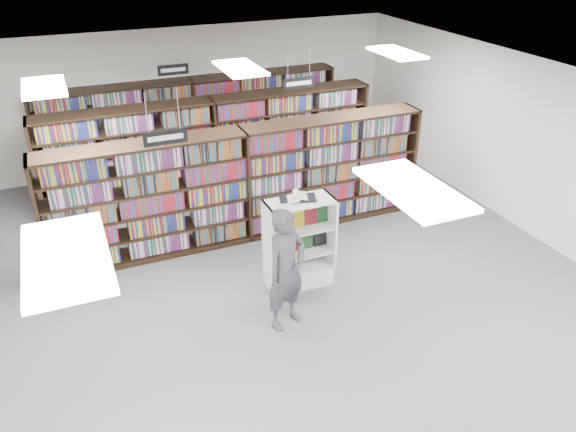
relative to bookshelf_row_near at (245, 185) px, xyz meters
name	(u,v)px	position (x,y,z in m)	size (l,w,h in m)	color
floor	(287,292)	(0.00, -2.00, -1.05)	(12.00, 12.00, 0.00)	#4E4E52
ceiling	(287,98)	(0.00, -2.00, 2.15)	(10.00, 12.00, 0.10)	white
wall_back	(189,97)	(0.00, 4.00, 0.55)	(10.00, 0.10, 3.20)	white
wall_right	(545,155)	(5.00, -2.00, 0.55)	(0.10, 12.00, 3.20)	white
bookshelf_row_near	(245,185)	(0.00, 0.00, 0.00)	(7.00, 0.60, 2.10)	black
bookshelf_row_mid	(214,148)	(0.00, 2.00, 0.00)	(7.00, 0.60, 2.10)	black
bookshelf_row_far	(194,123)	(0.00, 3.70, 0.00)	(7.00, 0.60, 2.10)	black
aisle_sign_left	(165,136)	(-1.50, -1.00, 1.48)	(0.65, 0.02, 0.80)	#B2B2B7
aisle_sign_right	(299,82)	(1.50, 1.00, 1.48)	(0.65, 0.02, 0.80)	#B2B2B7
aisle_sign_center	(173,69)	(-0.50, 3.00, 1.48)	(0.65, 0.02, 0.80)	#B2B2B7
troffer_front_left	(66,257)	(-3.00, -5.00, 2.11)	(0.60, 1.20, 0.04)	white
troffer_front_center	(413,189)	(0.00, -5.00, 2.11)	(0.60, 1.20, 0.04)	white
troffer_back_left	(44,87)	(-3.00, 0.00, 2.11)	(0.60, 1.20, 0.04)	white
troffer_back_center	(240,68)	(0.00, 0.00, 2.11)	(0.60, 1.20, 0.04)	white
troffer_back_right	(396,53)	(3.00, 0.00, 2.11)	(0.60, 1.20, 0.04)	white
endcap_display	(298,256)	(0.29, -1.79, -0.55)	(1.09, 0.55, 1.52)	white
open_book	(297,197)	(0.27, -1.75, 0.50)	(0.63, 0.48, 0.13)	black
shopper	(286,270)	(-0.30, -2.70, -0.11)	(0.69, 0.45, 1.88)	#46414A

